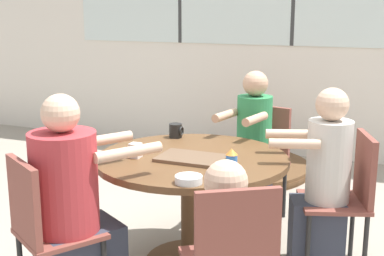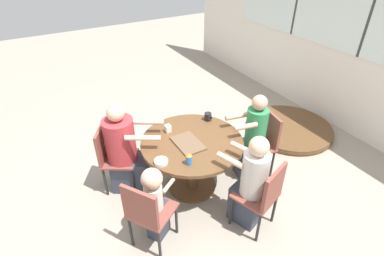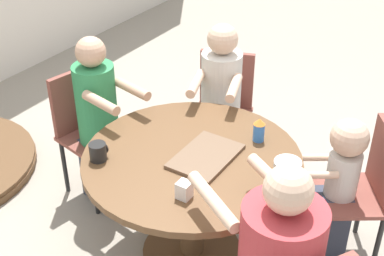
{
  "view_description": "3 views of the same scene",
  "coord_description": "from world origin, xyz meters",
  "px_view_note": "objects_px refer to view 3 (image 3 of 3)",
  "views": [
    {
      "loc": [
        1.22,
        -2.94,
        1.63
      ],
      "look_at": [
        0.0,
        0.0,
        0.9
      ],
      "focal_mm": 50.0,
      "sensor_mm": 36.0,
      "label": 1
    },
    {
      "loc": [
        2.42,
        -1.4,
        2.77
      ],
      "look_at": [
        0.0,
        0.0,
        0.9
      ],
      "focal_mm": 28.0,
      "sensor_mm": 36.0,
      "label": 2
    },
    {
      "loc": [
        -1.99,
        -1.27,
        2.38
      ],
      "look_at": [
        0.0,
        0.0,
        0.9
      ],
      "focal_mm": 50.0,
      "sensor_mm": 36.0,
      "label": 3
    }
  ],
  "objects_px": {
    "bowl_white_shallow": "(288,165)",
    "chair_for_woman_green_shirt": "(87,123)",
    "person_woman_green_shirt": "(102,129)",
    "person_toddler": "(337,189)",
    "person_man_teal_shirt": "(220,112)",
    "sippy_cup": "(259,129)",
    "chair_for_toddler": "(364,184)",
    "milk_carton_small": "(184,190)",
    "coffee_mug": "(98,152)",
    "chair_for_man_teal_shirt": "(224,102)"
  },
  "relations": [
    {
      "from": "chair_for_woman_green_shirt",
      "to": "person_woman_green_shirt",
      "type": "xyz_separation_m",
      "value": [
        -0.03,
        -0.16,
        0.02
      ]
    },
    {
      "from": "chair_for_woman_green_shirt",
      "to": "chair_for_toddler",
      "type": "relative_size",
      "value": 1.0
    },
    {
      "from": "person_woman_green_shirt",
      "to": "person_man_teal_shirt",
      "type": "xyz_separation_m",
      "value": [
        0.61,
        -0.53,
        -0.01
      ]
    },
    {
      "from": "coffee_mug",
      "to": "chair_for_woman_green_shirt",
      "type": "bearing_deg",
      "value": 48.71
    },
    {
      "from": "person_woman_green_shirt",
      "to": "sippy_cup",
      "type": "relative_size",
      "value": 8.23
    },
    {
      "from": "chair_for_man_teal_shirt",
      "to": "sippy_cup",
      "type": "distance_m",
      "value": 0.84
    },
    {
      "from": "chair_for_man_teal_shirt",
      "to": "sippy_cup",
      "type": "xyz_separation_m",
      "value": [
        -0.58,
        -0.55,
        0.27
      ]
    },
    {
      "from": "person_woman_green_shirt",
      "to": "bowl_white_shallow",
      "type": "relative_size",
      "value": 8.01
    },
    {
      "from": "person_man_teal_shirt",
      "to": "coffee_mug",
      "type": "xyz_separation_m",
      "value": [
        -1.06,
        0.14,
        0.23
      ]
    },
    {
      "from": "person_man_teal_shirt",
      "to": "milk_carton_small",
      "type": "relative_size",
      "value": 13.01
    },
    {
      "from": "sippy_cup",
      "to": "bowl_white_shallow",
      "type": "xyz_separation_m",
      "value": [
        -0.15,
        -0.25,
        -0.05
      ]
    },
    {
      "from": "sippy_cup",
      "to": "person_toddler",
      "type": "bearing_deg",
      "value": -75.61
    },
    {
      "from": "sippy_cup",
      "to": "person_woman_green_shirt",
      "type": "bearing_deg",
      "value": 99.74
    },
    {
      "from": "milk_carton_small",
      "to": "chair_for_toddler",
      "type": "bearing_deg",
      "value": -37.87
    },
    {
      "from": "chair_for_woman_green_shirt",
      "to": "person_man_teal_shirt",
      "type": "height_order",
      "value": "person_man_teal_shirt"
    },
    {
      "from": "chair_for_toddler",
      "to": "person_man_teal_shirt",
      "type": "bearing_deg",
      "value": 44.51
    },
    {
      "from": "person_woman_green_shirt",
      "to": "milk_carton_small",
      "type": "xyz_separation_m",
      "value": [
        -0.47,
        -0.95,
        0.22
      ]
    },
    {
      "from": "chair_for_toddler",
      "to": "coffee_mug",
      "type": "distance_m",
      "value": 1.49
    },
    {
      "from": "chair_for_toddler",
      "to": "person_woman_green_shirt",
      "type": "xyz_separation_m",
      "value": [
        -0.38,
        1.6,
        0.02
      ]
    },
    {
      "from": "person_man_teal_shirt",
      "to": "milk_carton_small",
      "type": "distance_m",
      "value": 1.18
    },
    {
      "from": "chair_for_woman_green_shirt",
      "to": "person_man_teal_shirt",
      "type": "distance_m",
      "value": 0.9
    },
    {
      "from": "bowl_white_shallow",
      "to": "chair_for_woman_green_shirt",
      "type": "bearing_deg",
      "value": 89.64
    },
    {
      "from": "chair_for_woman_green_shirt",
      "to": "chair_for_man_teal_shirt",
      "type": "distance_m",
      "value": 0.97
    },
    {
      "from": "person_woman_green_shirt",
      "to": "sippy_cup",
      "type": "bearing_deg",
      "value": 110.92
    },
    {
      "from": "chair_for_woman_green_shirt",
      "to": "milk_carton_small",
      "type": "xyz_separation_m",
      "value": [
        -0.5,
        -1.11,
        0.24
      ]
    },
    {
      "from": "chair_for_man_teal_shirt",
      "to": "coffee_mug",
      "type": "height_order",
      "value": "chair_for_man_teal_shirt"
    },
    {
      "from": "chair_for_toddler",
      "to": "coffee_mug",
      "type": "xyz_separation_m",
      "value": [
        -0.82,
        1.22,
        0.25
      ]
    },
    {
      "from": "coffee_mug",
      "to": "person_woman_green_shirt",
      "type": "bearing_deg",
      "value": 40.95
    },
    {
      "from": "chair_for_toddler",
      "to": "bowl_white_shallow",
      "type": "height_order",
      "value": "chair_for_toddler"
    },
    {
      "from": "coffee_mug",
      "to": "sippy_cup",
      "type": "bearing_deg",
      "value": -45.57
    },
    {
      "from": "milk_carton_small",
      "to": "bowl_white_shallow",
      "type": "relative_size",
      "value": 0.61
    },
    {
      "from": "bowl_white_shallow",
      "to": "sippy_cup",
      "type": "bearing_deg",
      "value": 58.03
    },
    {
      "from": "chair_for_toddler",
      "to": "coffee_mug",
      "type": "relative_size",
      "value": 8.83
    },
    {
      "from": "chair_for_toddler",
      "to": "sippy_cup",
      "type": "bearing_deg",
      "value": 75.68
    },
    {
      "from": "chair_for_woman_green_shirt",
      "to": "sippy_cup",
      "type": "distance_m",
      "value": 1.22
    },
    {
      "from": "coffee_mug",
      "to": "bowl_white_shallow",
      "type": "distance_m",
      "value": 1.0
    },
    {
      "from": "chair_for_man_teal_shirt",
      "to": "coffee_mug",
      "type": "bearing_deg",
      "value": 66.73
    },
    {
      "from": "chair_for_man_teal_shirt",
      "to": "bowl_white_shallow",
      "type": "relative_size",
      "value": 5.98
    },
    {
      "from": "chair_for_toddler",
      "to": "bowl_white_shallow",
      "type": "distance_m",
      "value": 0.53
    },
    {
      "from": "coffee_mug",
      "to": "milk_carton_small",
      "type": "bearing_deg",
      "value": -92.14
    },
    {
      "from": "coffee_mug",
      "to": "milk_carton_small",
      "type": "relative_size",
      "value": 1.11
    },
    {
      "from": "chair_for_man_teal_shirt",
      "to": "person_man_teal_shirt",
      "type": "bearing_deg",
      "value": 90.0
    },
    {
      "from": "chair_for_man_teal_shirt",
      "to": "coffee_mug",
      "type": "relative_size",
      "value": 8.83
    },
    {
      "from": "sippy_cup",
      "to": "milk_carton_small",
      "type": "bearing_deg",
      "value": 173.17
    },
    {
      "from": "person_woman_green_shirt",
      "to": "bowl_white_shallow",
      "type": "height_order",
      "value": "person_woman_green_shirt"
    },
    {
      "from": "chair_for_woman_green_shirt",
      "to": "chair_for_toddler",
      "type": "bearing_deg",
      "value": 112.24
    },
    {
      "from": "person_man_teal_shirt",
      "to": "sippy_cup",
      "type": "height_order",
      "value": "person_man_teal_shirt"
    },
    {
      "from": "chair_for_toddler",
      "to": "milk_carton_small",
      "type": "height_order",
      "value": "chair_for_toddler"
    },
    {
      "from": "chair_for_man_teal_shirt",
      "to": "bowl_white_shallow",
      "type": "distance_m",
      "value": 1.11
    },
    {
      "from": "person_woman_green_shirt",
      "to": "person_toddler",
      "type": "distance_m",
      "value": 1.51
    }
  ]
}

